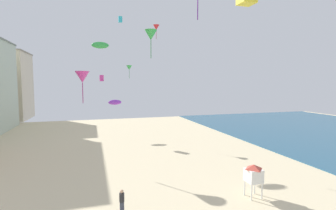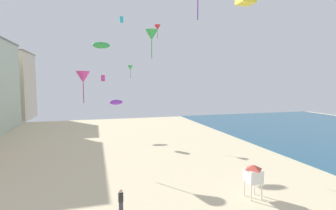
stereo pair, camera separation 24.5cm
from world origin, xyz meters
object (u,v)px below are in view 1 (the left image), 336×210
kite_green_delta (151,35)px  kite_magenta_box (102,78)px  kite_red_delta (156,27)px  kite_cyan_box (120,19)px  kite_flyer (122,200)px  kite_green_parafoil (100,45)px  kite_green_delta_2 (129,68)px  kite_purple_parafoil (115,102)px  kite_magenta_delta (82,77)px  lifeguard_stand (254,174)px

kite_green_delta → kite_magenta_box: (-5.65, 10.82, -5.13)m
kite_red_delta → kite_cyan_box: bearing=-150.9°
kite_flyer → kite_green_delta: kite_green_delta is taller
kite_green_parafoil → kite_green_delta_2: bearing=45.9°
kite_green_delta_2 → kite_flyer: bearing=-99.4°
kite_green_delta → kite_red_delta: size_ratio=1.58×
kite_green_delta → kite_purple_parafoil: bearing=109.5°
kite_green_delta_2 → kite_magenta_delta: size_ratio=0.57×
kite_magenta_delta → kite_magenta_box: bearing=78.7°
lifeguard_stand → kite_purple_parafoil: bearing=85.1°
kite_green_delta_2 → kite_magenta_box: kite_green_delta_2 is taller
kite_flyer → kite_green_delta: (5.42, 14.77, 13.75)m
kite_magenta_box → kite_green_delta: bearing=-62.4°
kite_green_parafoil → kite_purple_parafoil: (2.30, 6.00, -8.15)m
kite_cyan_box → kite_magenta_box: size_ratio=0.79×
kite_green_parafoil → kite_purple_parafoil: bearing=69.1°
kite_flyer → kite_green_delta_2: kite_green_delta_2 is taller
kite_flyer → kite_red_delta: bearing=-33.6°
lifeguard_stand → kite_green_parafoil: bearing=95.6°
kite_magenta_delta → kite_cyan_box: bearing=53.6°
kite_green_parafoil → kite_red_delta: bearing=25.0°
kite_magenta_delta → kite_red_delta: (10.95, 10.07, 8.11)m
kite_cyan_box → kite_magenta_box: kite_cyan_box is taller
lifeguard_stand → kite_purple_parafoil: 27.04m
kite_green_parafoil → kite_magenta_box: bearing=87.2°
kite_red_delta → kite_green_parafoil: bearing=-155.0°
kite_flyer → kite_magenta_box: kite_magenta_box is taller
kite_flyer → kite_green_parafoil: kite_green_parafoil is taller
kite_green_parafoil → kite_green_delta: kite_green_delta is taller
kite_green_delta_2 → kite_red_delta: bearing=-7.1°
kite_flyer → kite_green_parafoil: 23.04m
kite_flyer → kite_magenta_delta: bearing=-2.3°
kite_magenta_box → kite_cyan_box: bearing=-66.5°
kite_purple_parafoil → kite_green_parafoil: bearing=-110.9°
kite_flyer → kite_purple_parafoil: kite_purple_parafoil is taller
kite_green_delta → kite_green_delta_2: (-1.48, 8.96, -3.52)m
kite_cyan_box → kite_magenta_box: (-2.49, 5.72, -8.01)m
kite_green_delta → kite_purple_parafoil: kite_green_delta is taller
kite_green_delta → kite_magenta_delta: bearing=-168.5°
kite_flyer → kite_magenta_box: 27.01m
kite_magenta_delta → kite_green_delta: bearing=11.5°
kite_cyan_box → kite_purple_parafoil: kite_cyan_box is taller
kite_green_delta → kite_magenta_box: kite_green_delta is taller
kite_red_delta → kite_magenta_delta: bearing=-137.4°
kite_green_delta → kite_green_delta_2: 9.73m
kite_green_delta → kite_green_delta_2: kite_green_delta is taller
kite_green_delta → kite_red_delta: 9.32m
kite_cyan_box → kite_magenta_delta: kite_cyan_box is taller
kite_green_parafoil → kite_red_delta: (8.76, 4.09, 3.71)m
kite_purple_parafoil → kite_red_delta: kite_red_delta is taller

